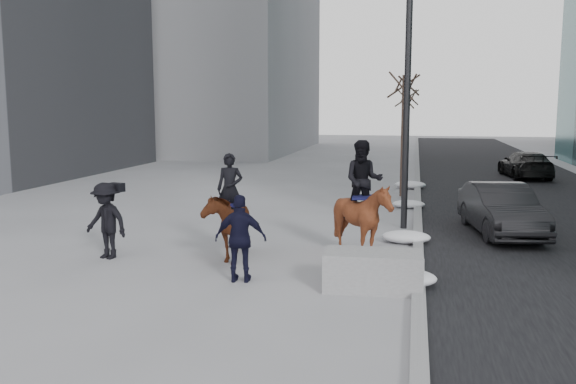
% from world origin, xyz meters
% --- Properties ---
extents(ground, '(120.00, 120.00, 0.00)m').
position_xyz_m(ground, '(0.00, 0.00, 0.00)').
color(ground, gray).
rests_on(ground, ground).
extents(road, '(8.00, 90.00, 0.01)m').
position_xyz_m(road, '(7.00, 10.00, 0.01)').
color(road, black).
rests_on(road, ground).
extents(curb, '(0.25, 90.00, 0.12)m').
position_xyz_m(curb, '(3.00, 10.00, 0.06)').
color(curb, gray).
rests_on(curb, ground).
extents(planter, '(1.89, 1.01, 0.74)m').
position_xyz_m(planter, '(2.14, -1.13, 0.37)').
color(planter, '#949396').
rests_on(planter, ground).
extents(car_near, '(2.08, 4.34, 1.37)m').
position_xyz_m(car_near, '(5.20, 4.68, 0.69)').
color(car_near, black).
rests_on(car_near, ground).
extents(car_far, '(2.28, 4.63, 1.29)m').
position_xyz_m(car_far, '(8.13, 18.69, 0.65)').
color(car_far, black).
rests_on(car_far, ground).
extents(tree_near, '(1.20, 1.20, 5.15)m').
position_xyz_m(tree_near, '(2.40, 11.31, 2.57)').
color(tree_near, '#35251F').
rests_on(tree_near, ground).
extents(tree_far, '(1.20, 1.20, 4.72)m').
position_xyz_m(tree_far, '(2.40, 20.15, 2.36)').
color(tree_far, '#3A2D22').
rests_on(tree_far, ground).
extents(mounted_left, '(1.00, 1.93, 2.41)m').
position_xyz_m(mounted_left, '(-1.28, 0.67, 0.90)').
color(mounted_left, '#4C220F').
rests_on(mounted_left, ground).
extents(mounted_right, '(1.49, 1.66, 2.71)m').
position_xyz_m(mounted_right, '(1.72, 1.32, 1.09)').
color(mounted_right, '#502310').
rests_on(mounted_right, ground).
extents(feeder, '(1.07, 0.91, 1.75)m').
position_xyz_m(feeder, '(-0.47, -1.12, 0.88)').
color(feeder, black).
rests_on(feeder, ground).
extents(camera_crew, '(1.27, 0.94, 1.75)m').
position_xyz_m(camera_crew, '(-4.01, 0.06, 0.89)').
color(camera_crew, black).
rests_on(camera_crew, ground).
extents(lamppost, '(0.25, 0.80, 9.09)m').
position_xyz_m(lamppost, '(2.60, 4.97, 4.99)').
color(lamppost, black).
rests_on(lamppost, ground).
extents(snow_piles, '(1.31, 15.13, 0.33)m').
position_xyz_m(snow_piles, '(2.70, 5.89, 0.16)').
color(snow_piles, white).
rests_on(snow_piles, ground).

